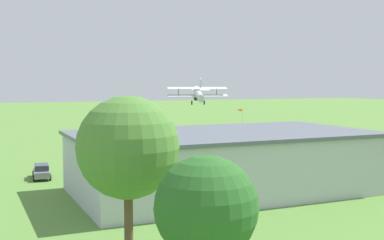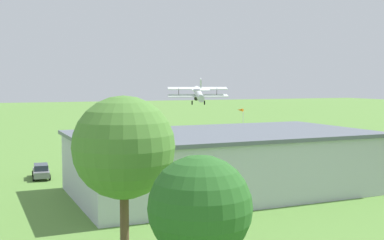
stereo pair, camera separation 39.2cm
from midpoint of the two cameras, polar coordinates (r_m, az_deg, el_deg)
The scene contains 11 objects.
ground_plane at distance 81.19m, azimuth -3.01°, elevation -3.32°, with size 400.00×400.00×0.00m, color #568438.
hangar at distance 50.13m, azimuth 3.66°, elevation -4.67°, with size 29.44×16.89×5.91m.
biplane at distance 77.08m, azimuth 0.86°, elevation 3.02°, with size 9.42×7.75×4.04m.
car_green at distance 68.56m, azimuth 7.79°, elevation -4.07°, with size 2.47×4.90×1.57m.
car_orange at distance 61.76m, azimuth -11.07°, elevation -5.02°, with size 2.36×4.55×1.63m.
car_grey at distance 59.40m, azimuth -16.41°, elevation -5.52°, with size 2.14×4.60×1.59m.
person_by_parked_cars at distance 72.60m, azimuth 8.86°, elevation -3.65°, with size 0.50×0.50×1.57m.
person_beside_truck at distance 65.51m, azimuth -6.08°, elevation -4.42°, with size 0.43×0.43×1.72m.
tree_near_perimeter_road at distance 28.35m, azimuth -7.29°, elevation -3.12°, with size 5.75×5.75×10.04m.
tree_behind_hangar_right at distance 22.77m, azimuth 1.41°, elevation -9.93°, with size 4.68×4.68×7.58m.
windsock at distance 101.56m, azimuth 5.58°, elevation 0.94°, with size 1.34×1.43×5.48m.
Camera 2 is at (26.38, 76.04, 10.79)m, focal length 47.48 mm.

